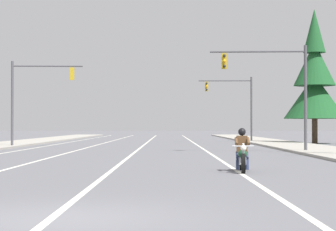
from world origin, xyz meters
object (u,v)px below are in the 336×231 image
(traffic_signal_near_left, at_px, (34,90))
(conifer_tree_right_verge_far, at_px, (316,82))
(traffic_signal_mid_right, at_px, (237,99))
(motorcycle_with_rider, at_px, (243,154))
(traffic_signal_near_right, at_px, (278,81))

(traffic_signal_near_left, distance_m, conifer_tree_right_verge_far, 24.29)
(traffic_signal_mid_right, xyz_separation_m, conifer_tree_right_verge_far, (6.18, -5.79, 1.24))
(motorcycle_with_rider, distance_m, traffic_signal_near_right, 16.65)
(traffic_signal_near_left, relative_size, traffic_signal_mid_right, 1.00)
(motorcycle_with_rider, distance_m, traffic_signal_near_left, 27.97)
(traffic_signal_near_right, distance_m, traffic_signal_mid_right, 24.19)
(motorcycle_with_rider, height_order, traffic_signal_near_right, traffic_signal_near_right)
(traffic_signal_near_right, distance_m, traffic_signal_near_left, 18.46)
(motorcycle_with_rider, bearing_deg, traffic_signal_mid_right, 84.28)
(traffic_signal_near_left, bearing_deg, conifer_tree_right_verge_far, 22.53)
(motorcycle_with_rider, bearing_deg, traffic_signal_near_right, 76.32)
(motorcycle_with_rider, xyz_separation_m, conifer_tree_right_verge_far, (10.19, 34.20, 4.76))
(motorcycle_with_rider, relative_size, conifer_tree_right_verge_far, 0.19)
(traffic_signal_mid_right, relative_size, conifer_tree_right_verge_far, 0.53)
(traffic_signal_near_right, bearing_deg, conifer_tree_right_verge_far, 70.98)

